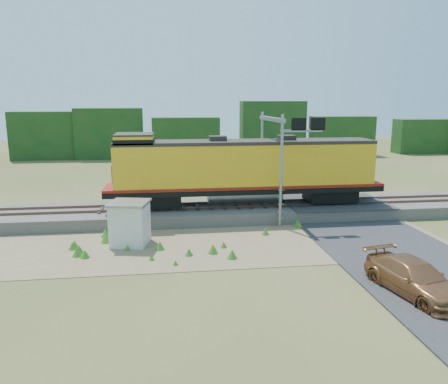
{
  "coord_description": "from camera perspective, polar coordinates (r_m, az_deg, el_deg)",
  "views": [
    {
      "loc": [
        -4.68,
        -22.63,
        7.8
      ],
      "look_at": [
        -1.25,
        3.0,
        2.4
      ],
      "focal_mm": 35.0,
      "sensor_mm": 36.0,
      "label": 1
    }
  ],
  "objects": [
    {
      "name": "shed",
      "position": [
        24.57,
        -12.19,
        -3.99
      ],
      "size": [
        2.43,
        2.43,
        2.43
      ],
      "rotation": [
        0.0,
        0.0,
        -0.21
      ],
      "color": "silver",
      "rests_on": "ground"
    },
    {
      "name": "car",
      "position": [
        19.8,
        23.62,
        -10.26
      ],
      "size": [
        2.88,
        5.11,
        1.4
      ],
      "primitive_type": "imported",
      "rotation": [
        0.0,
        0.0,
        0.2
      ],
      "color": "#9B6139",
      "rests_on": "ground"
    },
    {
      "name": "tree_line_north",
      "position": [
        60.99,
        -3.21,
        7.33
      ],
      "size": [
        130.0,
        3.0,
        6.5
      ],
      "color": "#173D16",
      "rests_on": "ground"
    },
    {
      "name": "ballast",
      "position": [
        29.93,
        1.62,
        -2.52
      ],
      "size": [
        70.0,
        5.0,
        0.8
      ],
      "primitive_type": "cube",
      "color": "slate",
      "rests_on": "ground"
    },
    {
      "name": "road",
      "position": [
        27.24,
        18.22,
        -5.26
      ],
      "size": [
        7.0,
        66.0,
        0.86
      ],
      "color": "#38383A",
      "rests_on": "ground"
    },
    {
      "name": "weed_clumps",
      "position": [
        24.06,
        -4.43,
        -7.16
      ],
      "size": [
        15.0,
        6.2,
        0.56
      ],
      "primitive_type": null,
      "color": "#3A7421",
      "rests_on": "ground"
    },
    {
      "name": "locomotive",
      "position": [
        29.4,
        2.26,
        3.04
      ],
      "size": [
        18.61,
        2.84,
        4.8
      ],
      "color": "black",
      "rests_on": "rails"
    },
    {
      "name": "dirt_shoulder",
      "position": [
        24.55,
        -0.96,
        -6.69
      ],
      "size": [
        26.0,
        8.0,
        0.03
      ],
      "primitive_type": "cube",
      "color": "#8C7754",
      "rests_on": "ground"
    },
    {
      "name": "rails",
      "position": [
        29.82,
        1.62,
        -1.63
      ],
      "size": [
        70.0,
        1.54,
        0.16
      ],
      "color": "brown",
      "rests_on": "ballast"
    },
    {
      "name": "ground",
      "position": [
        24.38,
        3.88,
        -6.89
      ],
      "size": [
        140.0,
        140.0,
        0.0
      ],
      "primitive_type": "plane",
      "color": "#475123",
      "rests_on": "ground"
    },
    {
      "name": "signal_gantry",
      "position": [
        29.02,
        7.17,
        6.72
      ],
      "size": [
        2.79,
        6.2,
        7.03
      ],
      "color": "gray",
      "rests_on": "ground"
    }
  ]
}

